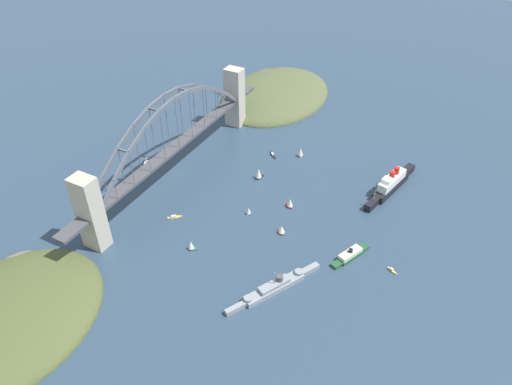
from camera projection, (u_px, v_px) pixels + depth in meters
ground_plane at (178, 174)px, 430.46m from camera, size 1400.00×1400.00×0.00m
harbor_arch_bridge at (175, 143)px, 410.79m from camera, size 264.34×17.14×77.04m
headland_west_shore at (275, 95)px, 553.52m from camera, size 154.52×113.31×30.58m
headland_east_shore at (7, 319)px, 305.97m from camera, size 132.93×107.22×27.64m
ocean_liner at (391, 184)px, 409.03m from camera, size 77.76×22.68×19.68m
naval_cruiser at (275, 287)px, 323.13m from camera, size 68.76×39.04×16.72m
harbor_ferry_steamer at (350, 255)px, 347.82m from camera, size 34.48×19.04×7.63m
seaplane_taxiing_near_bridge at (147, 162)px, 442.43m from camera, size 10.24×7.93×5.01m
small_boat_0 at (259, 173)px, 422.41m from camera, size 9.69×7.02×11.61m
small_boat_1 at (249, 211)px, 384.74m from camera, size 6.31×3.87×7.41m
small_boat_2 at (301, 152)px, 450.28m from camera, size 8.08×7.37×10.53m
small_boat_3 at (273, 155)px, 453.92m from camera, size 9.42×10.16×2.05m
small_boat_4 at (282, 229)px, 366.88m from camera, size 7.40×8.37×8.14m
small_boat_5 at (191, 245)px, 352.95m from camera, size 5.51×8.02×8.97m
small_boat_6 at (174, 217)px, 382.93m from camera, size 8.94×10.19×2.30m
small_boat_7 at (392, 270)px, 337.75m from camera, size 4.76×7.83×2.30m
small_boat_8 at (290, 203)px, 391.25m from camera, size 6.44×7.94×9.57m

